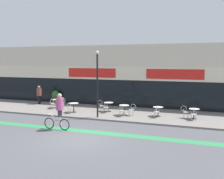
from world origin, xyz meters
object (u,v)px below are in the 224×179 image
Objects in this scene: cafe_chair_2_near at (106,107)px; cyclist_0 at (59,108)px; planter_pot at (56,96)px; cafe_chair_1_near at (70,107)px; cafe_chair_4_near at (157,111)px; bistro_table_3 at (124,108)px; bistro_table_4 at (158,110)px; cafe_chair_3_side at (132,109)px; pedestrian_near_end at (39,93)px; bistro_table_0 at (56,102)px; cafe_chair_5_side at (185,111)px; cafe_chair_0_side at (62,102)px; bistro_table_2 at (109,105)px; cafe_chair_5_near at (194,113)px; cafe_chair_3_near at (122,110)px; lamp_post at (97,79)px; cafe_chair_2_side at (101,105)px; cafe_chair_0_near at (52,103)px; bistro_table_1 at (74,106)px; bistro_table_5 at (194,112)px.

cyclist_0 is (-1.03, -5.28, 0.71)m from cafe_chair_2_near.
cafe_chair_1_near is at bearing -47.15° from planter_pot.
cafe_chair_4_near is 0.73× the size of planter_pot.
bistro_table_4 is at bearing 11.20° from bistro_table_3.
planter_pot reaches higher than bistro_table_4.
pedestrian_near_end is (-9.79, 2.18, 0.53)m from cafe_chair_3_side.
cafe_chair_1_near is at bearing -38.24° from bistro_table_0.
bistro_table_3 is 5.66m from cyclist_0.
cafe_chair_5_side is at bearing -170.08° from cafe_chair_3_side.
cafe_chair_0_side is at bearing -60.51° from cyclist_0.
cafe_chair_1_near and cafe_chair_3_side have the same top height.
pedestrian_near_end reaches higher than bistro_table_3.
bistro_table_2 is 0.86× the size of cafe_chair_5_near.
planter_pot is (-12.45, 2.76, 0.18)m from cafe_chair_5_side.
bistro_table_3 is 0.63× the size of planter_pot.
cafe_chair_3_side is (6.55, -0.99, 0.00)m from cafe_chair_0_side.
bistro_table_3 is at bearing 175.70° from cafe_chair_0_side.
cafe_chair_3_near is at bearing -120.52° from cafe_chair_2_near.
planter_pot is (-10.52, 2.78, 0.18)m from bistro_table_4.
bistro_table_2 is at bearing 89.62° from lamp_post.
cafe_chair_0_side is 1.00× the size of cafe_chair_2_side.
planter_pot reaches higher than cafe_chair_2_near.
bistro_table_3 is at bearing 167.50° from pedestrian_near_end.
cafe_chair_2_near is 6.05m from cafe_chair_5_side.
cafe_chair_2_side is 1.00× the size of cafe_chair_5_side.
bistro_table_4 is 10.88m from planter_pot.
cyclist_0 is at bearing -145.51° from cafe_chair_0_near.
cafe_chair_3_near is 9.59m from pedestrian_near_end.
lamp_post is at bearing -164.70° from cafe_chair_5_side.
lamp_post reaches higher than bistro_table_4.
cafe_chair_5_near is (2.57, -0.61, 0.01)m from bistro_table_4.
bistro_table_4 is 0.83× the size of cafe_chair_3_side.
bistro_table_4 is 5.06m from lamp_post.
bistro_table_0 is 0.96× the size of bistro_table_1.
pedestrian_near_end reaches higher than cafe_chair_0_near.
cyclist_0 is (5.38, -8.24, 0.53)m from planter_pot.
bistro_table_1 is 6.69m from bistro_table_4.
planter_pot is (-1.47, 2.91, 0.18)m from cafe_chair_0_near.
bistro_table_2 reaches higher than bistro_table_5.
bistro_table_0 is at bearing -57.17° from planter_pot.
bistro_table_2 is at bearing -6.09° from cafe_chair_2_side.
cafe_chair_2_side is at bearing -93.31° from cyclist_0.
bistro_table_2 is 0.63m from cafe_chair_2_near.
cafe_chair_5_side is (1.93, 0.64, 0.00)m from cafe_chair_4_near.
bistro_table_2 is at bearing -49.74° from cafe_chair_1_near.
cafe_chair_1_near is 0.40× the size of cyclist_0.
planter_pot reaches higher than cafe_chair_0_side.
cafe_chair_5_near and cafe_chair_5_side have the same top height.
cafe_chair_4_near is (6.65, 0.14, -0.02)m from bistro_table_1.
cafe_chair_3_side is 0.40× the size of cyclist_0.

